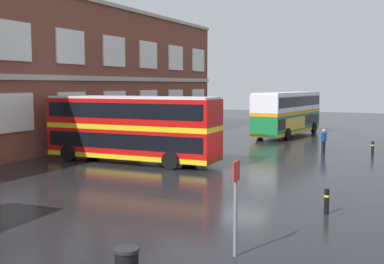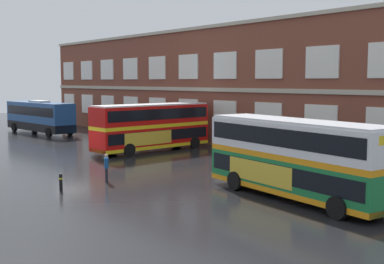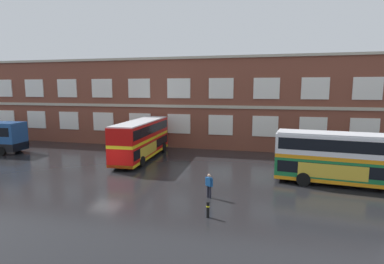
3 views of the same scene
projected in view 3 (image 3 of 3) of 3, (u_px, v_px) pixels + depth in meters
ground_plane at (116, 172)px, 27.58m from camera, size 120.00×120.00×0.00m
brick_terminal_building at (151, 102)px, 42.82m from camera, size 57.49×8.19×11.24m
double_decker_near at (141, 139)px, 32.41m from camera, size 3.20×11.10×4.07m
double_decker_middle at (350, 158)px, 23.40m from camera, size 11.22×3.78×4.07m
waiting_passenger at (209, 185)px, 20.94m from camera, size 0.61×0.40×1.70m
safety_bollard_east at (208, 209)px, 17.81m from camera, size 0.19×0.19×0.95m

